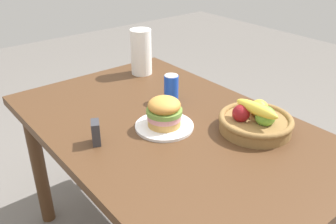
# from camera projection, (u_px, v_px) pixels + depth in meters

# --- Properties ---
(dining_table) EXTENTS (1.40, 0.90, 0.75)m
(dining_table) POSITION_uv_depth(u_px,v_px,m) (169.00, 145.00, 1.53)
(dining_table) COLOR #4C301C
(dining_table) RESTS_ON ground_plane
(plate) EXTENTS (0.23, 0.23, 0.01)m
(plate) POSITION_uv_depth(u_px,v_px,m) (164.00, 126.00, 1.46)
(plate) COLOR white
(plate) RESTS_ON dining_table
(sandwich) EXTENTS (0.14, 0.14, 0.12)m
(sandwich) POSITION_uv_depth(u_px,v_px,m) (164.00, 112.00, 1.43)
(sandwich) COLOR tan
(sandwich) RESTS_ON plate
(soda_can) EXTENTS (0.07, 0.07, 0.13)m
(soda_can) POSITION_uv_depth(u_px,v_px,m) (171.00, 88.00, 1.65)
(soda_can) COLOR blue
(soda_can) RESTS_ON dining_table
(fruit_basket) EXTENTS (0.29, 0.29, 0.14)m
(fruit_basket) POSITION_uv_depth(u_px,v_px,m) (256.00, 121.00, 1.42)
(fruit_basket) COLOR olive
(fruit_basket) RESTS_ON dining_table
(paper_towel_roll) EXTENTS (0.11, 0.11, 0.24)m
(paper_towel_roll) POSITION_uv_depth(u_px,v_px,m) (141.00, 52.00, 1.93)
(paper_towel_roll) COLOR white
(paper_towel_roll) RESTS_ON dining_table
(napkin_holder) EXTENTS (0.07, 0.05, 0.09)m
(napkin_holder) POSITION_uv_depth(u_px,v_px,m) (96.00, 133.00, 1.33)
(napkin_holder) COLOR #333338
(napkin_holder) RESTS_ON dining_table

